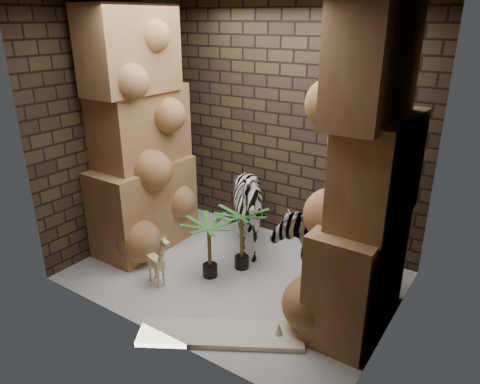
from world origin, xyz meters
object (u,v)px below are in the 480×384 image
Objects in this scene: zebra_left at (249,213)px; palm_front at (242,239)px; giraffe_toy at (155,256)px; surfboard at (221,334)px; palm_back at (209,249)px; zebra_right at (315,231)px.

zebra_left is 1.60× the size of palm_front.
surfboard is at bearing -0.24° from giraffe_toy.
zebra_left is at bearing 83.88° from palm_back.
zebra_right is 0.85× the size of surfboard.
zebra_right reaches higher than zebra_left.
zebra_right is at bearing 26.30° from palm_back.
zebra_left reaches higher than surfboard.
zebra_right is 1.19m from palm_back.
palm_front is (-0.84, -0.16, -0.27)m from zebra_right.
zebra_left is at bearing 158.87° from zebra_right.
zebra_left reaches higher than palm_front.
palm_front is 1.08× the size of palm_back.
zebra_left is 1.26m from giraffe_toy.
zebra_right is 1.70× the size of palm_front.
zebra_right is at bearing 10.52° from palm_front.
surfboard is (0.52, -1.13, -0.36)m from palm_front.
giraffe_toy is (-1.44, -0.96, -0.31)m from zebra_right.
zebra_left is 0.73m from palm_back.
palm_back reaches higher than surfboard.
giraffe_toy is at bearing -127.05° from palm_front.
giraffe_toy is 0.60m from palm_back.
giraffe_toy is 0.96× the size of palm_back.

